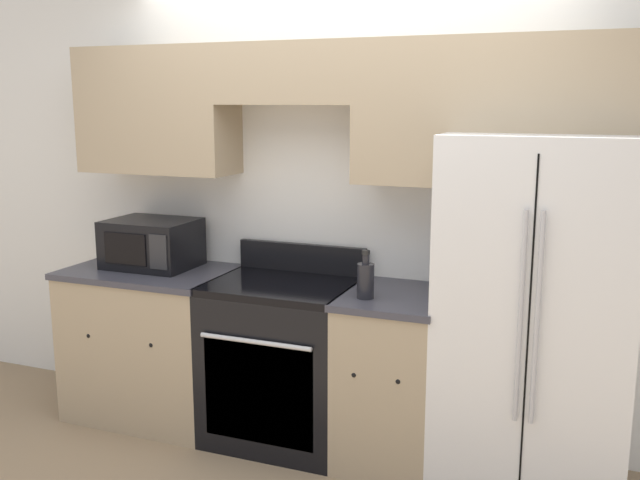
{
  "coord_description": "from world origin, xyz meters",
  "views": [
    {
      "loc": [
        1.34,
        -3.08,
        1.87
      ],
      "look_at": [
        -0.0,
        0.31,
        1.15
      ],
      "focal_mm": 40.0,
      "sensor_mm": 36.0,
      "label": 1
    }
  ],
  "objects_px": {
    "oven_range": "(283,360)",
    "microwave": "(152,243)",
    "refrigerator": "(536,313)",
    "bottle": "(366,279)"
  },
  "relations": [
    {
      "from": "oven_range",
      "to": "microwave",
      "type": "distance_m",
      "value": 1.05
    },
    {
      "from": "oven_range",
      "to": "bottle",
      "type": "xyz_separation_m",
      "value": [
        0.52,
        -0.13,
        0.54
      ]
    },
    {
      "from": "bottle",
      "to": "oven_range",
      "type": "bearing_deg",
      "value": 166.24
    },
    {
      "from": "oven_range",
      "to": "microwave",
      "type": "xyz_separation_m",
      "value": [
        -0.86,
        0.06,
        0.58
      ]
    },
    {
      "from": "oven_range",
      "to": "bottle",
      "type": "bearing_deg",
      "value": -13.76
    },
    {
      "from": "refrigerator",
      "to": "bottle",
      "type": "distance_m",
      "value": 0.84
    },
    {
      "from": "oven_range",
      "to": "microwave",
      "type": "height_order",
      "value": "microwave"
    },
    {
      "from": "oven_range",
      "to": "bottle",
      "type": "distance_m",
      "value": 0.76
    },
    {
      "from": "refrigerator",
      "to": "microwave",
      "type": "relative_size",
      "value": 3.42
    },
    {
      "from": "microwave",
      "to": "bottle",
      "type": "xyz_separation_m",
      "value": [
        1.38,
        -0.19,
        -0.04
      ]
    }
  ]
}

